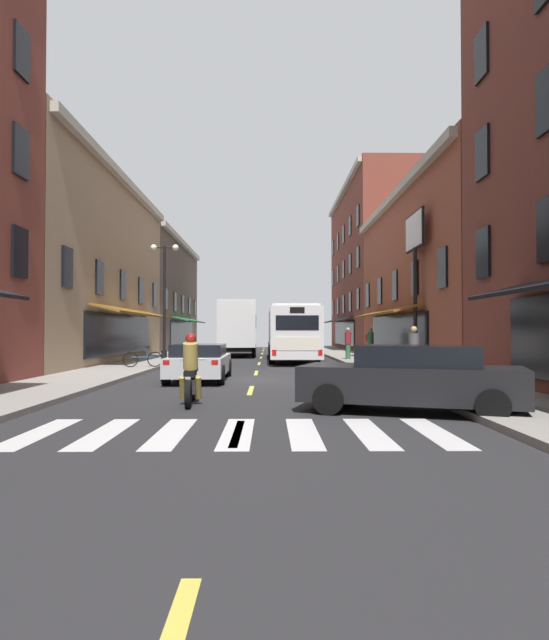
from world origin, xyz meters
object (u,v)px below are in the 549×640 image
object	(u,v)px
pedestrian_far	(414,349)
transit_bus	(291,333)
billboard_sign	(415,250)
pedestrian_near	(370,342)
pedestrian_mid	(348,343)
sedan_mid	(244,343)
box_truck	(238,328)
street_lamp_twin	(164,297)
bicycle_near	(143,359)
sedan_far	(412,378)
motorcycle_rider	(191,374)
sedan_near	(200,361)

from	to	relation	value
pedestrian_far	transit_bus	bearing A→B (deg)	-124.26
billboard_sign	pedestrian_far	xyz separation A→B (m)	(-1.22, -4.27, -4.30)
pedestrian_near	pedestrian_mid	bearing A→B (deg)	-18.19
sedan_mid	pedestrian_near	distance (m)	19.52
box_truck	street_lamp_twin	size ratio (longest dim) A/B	1.34
sedan_mid	street_lamp_twin	size ratio (longest dim) A/B	0.71
bicycle_near	sedan_far	bearing A→B (deg)	-55.57
sedan_mid	pedestrian_near	world-z (taller)	pedestrian_near
motorcycle_rider	pedestrian_far	bearing A→B (deg)	44.88
motorcycle_rider	street_lamp_twin	distance (m)	15.25
box_truck	bicycle_near	distance (m)	13.81
billboard_sign	pedestrian_near	size ratio (longest dim) A/B	3.90
motorcycle_rider	pedestrian_near	xyz separation A→B (m)	(7.59, 18.08, 0.37)
pedestrian_far	street_lamp_twin	world-z (taller)	street_lamp_twin
sedan_near	sedan_far	xyz separation A→B (m)	(5.40, -7.41, 0.06)
billboard_sign	motorcycle_rider	size ratio (longest dim) A/B	3.32
transit_bus	motorcycle_rider	bearing A→B (deg)	-99.38
billboard_sign	bicycle_near	xyz separation A→B (m)	(-12.07, -0.19, -4.85)
box_truck	pedestrian_mid	world-z (taller)	box_truck
box_truck	pedestrian_near	xyz separation A→B (m)	(7.93, -6.40, -0.88)
box_truck	street_lamp_twin	world-z (taller)	street_lamp_twin
pedestrian_far	street_lamp_twin	size ratio (longest dim) A/B	0.29
billboard_sign	pedestrian_far	distance (m)	6.18
box_truck	bicycle_near	world-z (taller)	box_truck
pedestrian_near	transit_bus	bearing A→B (deg)	-33.42
transit_bus	pedestrian_far	xyz separation A→B (m)	(4.01, -11.77, -0.58)
transit_bus	pedestrian_near	world-z (taller)	transit_bus
sedan_mid	street_lamp_twin	distance (m)	21.67
transit_bus	street_lamp_twin	xyz separation A→B (m)	(-6.58, -4.26, 1.80)
pedestrian_near	bicycle_near	bearing A→B (deg)	7.90
sedan_far	street_lamp_twin	distance (m)	18.13
billboard_sign	street_lamp_twin	size ratio (longest dim) A/B	1.15
transit_bus	pedestrian_near	size ratio (longest dim) A/B	6.65
sedan_far	street_lamp_twin	size ratio (longest dim) A/B	0.81
billboard_sign	sedan_near	world-z (taller)	billboard_sign
sedan_near	box_truck	bearing A→B (deg)	89.25
sedan_far	pedestrian_far	xyz separation A→B (m)	(2.31, 8.39, 0.32)
street_lamp_twin	sedan_near	bearing A→B (deg)	-71.23
pedestrian_near	pedestrian_mid	distance (m)	1.30
sedan_far	transit_bus	bearing A→B (deg)	94.82
sedan_near	pedestrian_near	size ratio (longest dim) A/B	2.67
sedan_near	pedestrian_mid	world-z (taller)	pedestrian_mid
billboard_sign	transit_bus	world-z (taller)	billboard_sign
box_truck	billboard_sign	bearing A→B (deg)	-56.50
sedan_near	pedestrian_far	xyz separation A→B (m)	(7.70, 0.98, 0.39)
transit_bus	sedan_near	world-z (taller)	transit_bus
bicycle_near	pedestrian_far	bearing A→B (deg)	-20.56
transit_bus	pedestrian_mid	distance (m)	3.36
sedan_near	street_lamp_twin	size ratio (longest dim) A/B	0.79
sedan_near	sedan_mid	size ratio (longest dim) A/B	1.11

